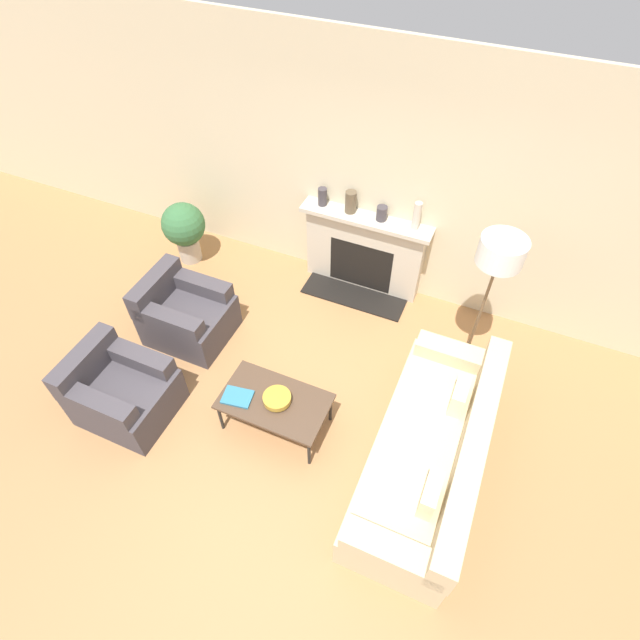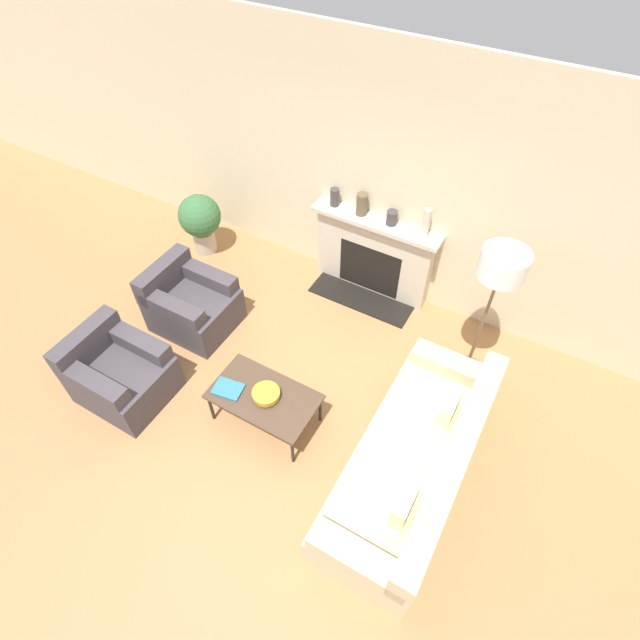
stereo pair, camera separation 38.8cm
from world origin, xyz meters
name	(u,v)px [view 2 (the right image)]	position (x,y,z in m)	size (l,w,h in m)	color
ground_plane	(264,439)	(0.00, 0.00, 0.00)	(18.00, 18.00, 0.00)	#A87547
wall_back	(389,182)	(0.00, 2.60, 1.45)	(18.00, 0.06, 2.90)	beige
fireplace	(373,256)	(-0.04, 2.45, 0.50)	(1.54, 0.59, 1.03)	beige
couch	(415,463)	(1.40, 0.35, 0.29)	(0.89, 2.26, 0.79)	#CCB78E
armchair_near	(119,374)	(-1.57, -0.24, 0.30)	(0.88, 0.77, 0.77)	#423D42
armchair_far	(191,304)	(-1.57, 0.88, 0.30)	(0.88, 0.77, 0.77)	#423D42
coffee_table	(264,398)	(-0.10, 0.21, 0.39)	(1.02, 0.60, 0.42)	#4C3828
bowl	(266,394)	(-0.07, 0.21, 0.47)	(0.27, 0.27, 0.08)	#BC8E2D
book	(228,389)	(-0.44, 0.10, 0.43)	(0.31, 0.24, 0.02)	teal
floor_lamp	(499,278)	(1.44, 1.78, 1.39)	(0.43, 0.43, 1.68)	brown
mantel_vase_left	(335,197)	(-0.59, 2.47, 1.14)	(0.10, 0.10, 0.21)	#3D383D
mantel_vase_center_left	(362,204)	(-0.24, 2.47, 1.16)	(0.13, 0.13, 0.26)	brown
mantel_vase_center_right	(392,218)	(0.13, 2.47, 1.11)	(0.12, 0.12, 0.17)	#3D383D
mantel_vase_right	(426,223)	(0.52, 2.47, 1.19)	(0.08, 0.08, 0.33)	beige
potted_plant	(200,219)	(-2.29, 2.00, 0.50)	(0.55, 0.55, 0.83)	#B2A899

